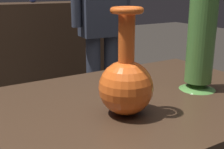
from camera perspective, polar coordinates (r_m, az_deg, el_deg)
name	(u,v)px	position (r m, az deg, el deg)	size (l,w,h in m)	color
vase_centerpiece	(126,82)	(0.76, 2.73, -1.43)	(0.14, 0.14, 0.28)	#E55B1E
vase_tall_behind	(202,33)	(0.97, 17.01, 7.63)	(0.12, 0.12, 0.39)	#477A38
visitor_near_right	(102,16)	(2.21, -1.98, 11.26)	(0.47, 0.21, 1.58)	#333847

